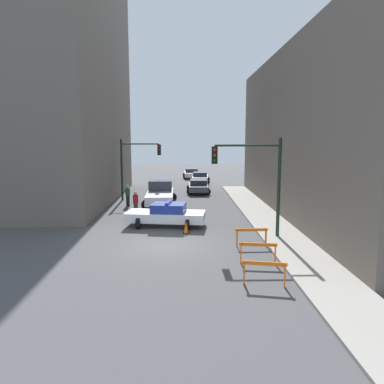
{
  "coord_description": "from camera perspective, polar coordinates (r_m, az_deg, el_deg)",
  "views": [
    {
      "loc": [
        0.94,
        -17.96,
        5.31
      ],
      "look_at": [
        1.44,
        6.57,
        1.74
      ],
      "focal_mm": 35.0,
      "sensor_mm": 36.0,
      "label": 1
    }
  ],
  "objects": [
    {
      "name": "barrier_mid",
      "position": [
        16.29,
        10.03,
        -8.61
      ],
      "size": [
        1.59,
        0.35,
        0.9
      ],
      "rotation": [
        0.0,
        0.0,
        -0.13
      ],
      "color": "orange",
      "rests_on": "ground_plane"
    },
    {
      "name": "barrier_back",
      "position": [
        18.73,
        9.06,
        -6.35
      ],
      "size": [
        1.6,
        0.22,
        0.9
      ],
      "rotation": [
        0.0,
        0.0,
        0.04
      ],
      "color": "orange",
      "rests_on": "ground_plane"
    },
    {
      "name": "white_truck",
      "position": [
        29.64,
        -4.88,
        -0.31
      ],
      "size": [
        2.72,
        5.44,
        1.9
      ],
      "rotation": [
        0.0,
        0.0,
        0.02
      ],
      "color": "silver",
      "rests_on": "ground_plane"
    },
    {
      "name": "parked_car_near",
      "position": [
        36.24,
        0.96,
        0.92
      ],
      "size": [
        2.3,
        4.32,
        1.31
      ],
      "rotation": [
        0.0,
        0.0,
        -0.01
      ],
      "color": "#474C51",
      "rests_on": "ground_plane"
    },
    {
      "name": "pedestrian_crossing",
      "position": [
        26.13,
        -8.59,
        -1.63
      ],
      "size": [
        0.45,
        0.45,
        1.66
      ],
      "rotation": [
        0.0,
        0.0,
        1.86
      ],
      "color": "#382D23",
      "rests_on": "ground_plane"
    },
    {
      "name": "pedestrian_corner",
      "position": [
        29.66,
        -9.76,
        -0.48
      ],
      "size": [
        0.51,
        0.51,
        1.66
      ],
      "rotation": [
        0.0,
        0.0,
        5.58
      ],
      "color": "black",
      "rests_on": "ground_plane"
    },
    {
      "name": "parked_car_far",
      "position": [
        49.42,
        -0.1,
        2.89
      ],
      "size": [
        2.34,
        4.34,
        1.31
      ],
      "rotation": [
        0.0,
        0.0,
        0.02
      ],
      "color": "silver",
      "rests_on": "ground_plane"
    },
    {
      "name": "parked_car_mid",
      "position": [
        44.09,
        1.26,
        2.23
      ],
      "size": [
        2.47,
        4.41,
        1.31
      ],
      "rotation": [
        0.0,
        0.0,
        -0.07
      ],
      "color": "silver",
      "rests_on": "ground_plane"
    },
    {
      "name": "traffic_cone",
      "position": [
        21.05,
        -0.91,
        -5.45
      ],
      "size": [
        0.36,
        0.36,
        0.66
      ],
      "color": "black",
      "rests_on": "ground_plane"
    },
    {
      "name": "traffic_light_far",
      "position": [
        32.2,
        -8.76,
        4.77
      ],
      "size": [
        3.44,
        0.35,
        5.2
      ],
      "color": "black",
      "rests_on": "ground_plane"
    },
    {
      "name": "police_car",
      "position": [
        22.66,
        -3.94,
        -3.43
      ],
      "size": [
        4.91,
        2.76,
        1.52
      ],
      "rotation": [
        0.0,
        0.0,
        1.44
      ],
      "color": "white",
      "rests_on": "ground_plane"
    },
    {
      "name": "sidewalk_right",
      "position": [
        19.44,
        14.73,
        -7.68
      ],
      "size": [
        2.4,
        44.0,
        0.12
      ],
      "color": "#9E998E",
      "rests_on": "ground_plane"
    },
    {
      "name": "building_right",
      "position": [
        28.8,
        24.74,
        8.16
      ],
      "size": [
        12.0,
        28.0,
        11.26
      ],
      "color": "#6B6056",
      "rests_on": "ground_plane"
    },
    {
      "name": "ground_plane",
      "position": [
        18.75,
        -4.02,
        -8.2
      ],
      "size": [
        120.0,
        120.0,
        0.0
      ],
      "primitive_type": "plane",
      "color": "#4C4C4F"
    },
    {
      "name": "barrier_front",
      "position": [
        13.99,
        10.97,
        -11.49
      ],
      "size": [
        1.58,
        0.46,
        0.9
      ],
      "rotation": [
        0.0,
        0.0,
        -0.21
      ],
      "color": "orange",
      "rests_on": "ground_plane"
    },
    {
      "name": "building_corner_left",
      "position": [
        35.28,
        -24.15,
        19.76
      ],
      "size": [
        14.0,
        20.0,
        25.51
      ],
      "color": "#6B6056",
      "rests_on": "ground_plane"
    },
    {
      "name": "traffic_light_near",
      "position": [
        19.82,
        9.88,
        2.99
      ],
      "size": [
        3.64,
        0.35,
        5.2
      ],
      "color": "black",
      "rests_on": "sidewalk_right"
    }
  ]
}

